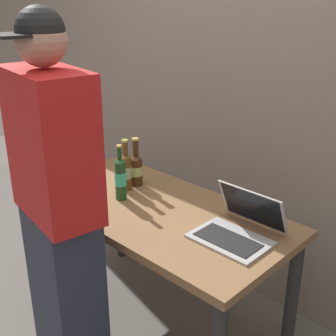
# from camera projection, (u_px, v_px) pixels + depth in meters

# --- Properties ---
(ground_plane) EXTENTS (8.00, 8.00, 0.00)m
(ground_plane) POSITION_uv_depth(u_px,v_px,m) (157.00, 319.00, 2.64)
(ground_plane) COLOR slate
(ground_plane) RESTS_ON ground
(desk) EXTENTS (1.48, 0.74, 0.75)m
(desk) POSITION_uv_depth(u_px,v_px,m) (156.00, 223.00, 2.40)
(desk) COLOR olive
(desk) RESTS_ON ground
(laptop) EXTENTS (0.35, 0.34, 0.21)m
(laptop) POSITION_uv_depth(u_px,v_px,m) (239.00, 227.00, 2.07)
(laptop) COLOR #B7BABC
(laptop) RESTS_ON desk
(beer_bottle_dark) EXTENTS (0.07, 0.07, 0.30)m
(beer_bottle_dark) POSITION_uv_depth(u_px,v_px,m) (126.00, 170.00, 2.53)
(beer_bottle_dark) COLOR brown
(beer_bottle_dark) RESTS_ON desk
(beer_bottle_green) EXTENTS (0.06, 0.06, 0.31)m
(beer_bottle_green) POSITION_uv_depth(u_px,v_px,m) (120.00, 178.00, 2.41)
(beer_bottle_green) COLOR #1E5123
(beer_bottle_green) RESTS_ON desk
(beer_bottle_brown) EXTENTS (0.08, 0.08, 0.29)m
(beer_bottle_brown) POSITION_uv_depth(u_px,v_px,m) (136.00, 168.00, 2.59)
(beer_bottle_brown) COLOR #472B14
(beer_bottle_brown) RESTS_ON desk
(person_figure) EXTENTS (0.48, 0.33, 1.77)m
(person_figure) POSITION_uv_depth(u_px,v_px,m) (60.00, 219.00, 1.94)
(person_figure) COLOR #2D3347
(person_figure) RESTS_ON ground
(back_wall) EXTENTS (6.00, 0.10, 2.60)m
(back_wall) POSITION_uv_depth(u_px,v_px,m) (236.00, 85.00, 2.60)
(back_wall) COLOR gray
(back_wall) RESTS_ON ground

